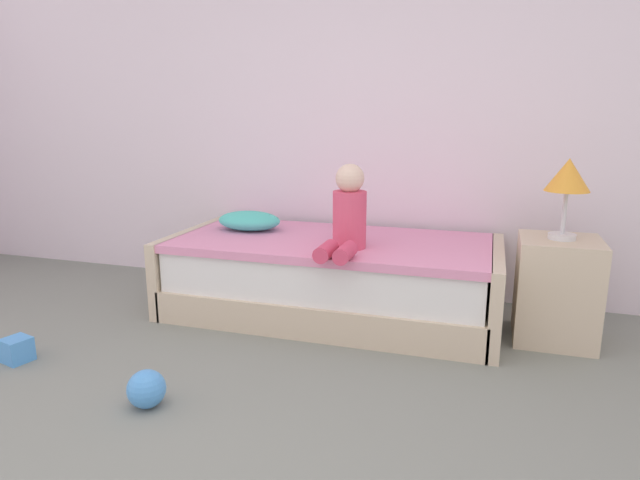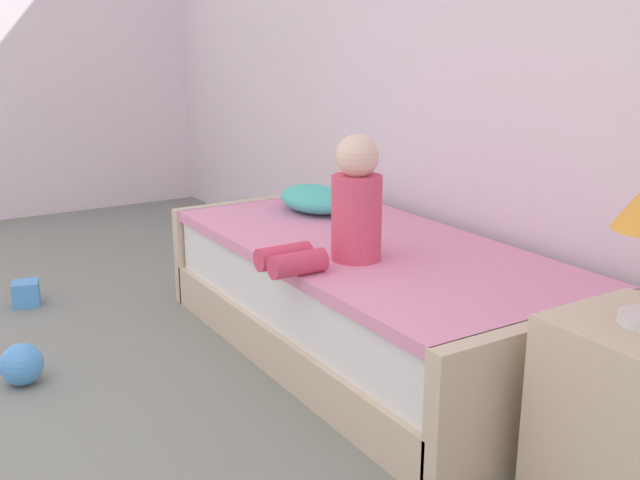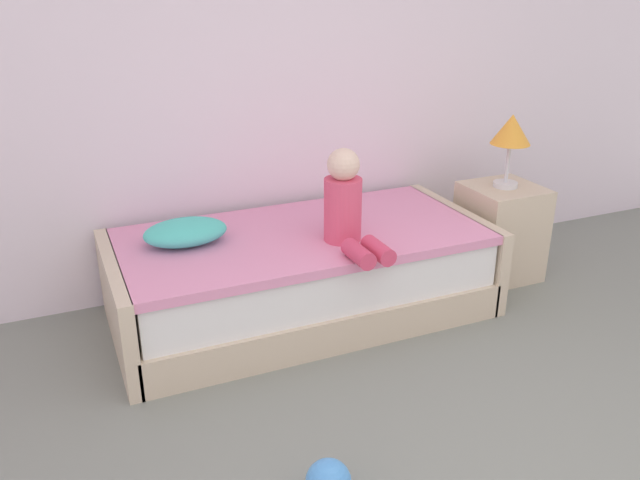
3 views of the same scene
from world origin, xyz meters
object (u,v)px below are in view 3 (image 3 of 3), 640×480
(table_lamp, at_px, (511,133))
(nightstand, at_px, (500,232))
(bed, at_px, (302,274))
(child_figure, at_px, (347,206))
(pillow, at_px, (185,232))

(table_lamp, bearing_deg, nightstand, 0.00)
(bed, distance_m, child_figure, 0.54)
(bed, bearing_deg, child_figure, -54.70)
(bed, distance_m, table_lamp, 1.52)
(bed, xyz_separation_m, child_figure, (0.16, -0.23, 0.46))
(bed, relative_size, child_figure, 4.14)
(nightstand, bearing_deg, pillow, 176.40)
(nightstand, distance_m, table_lamp, 0.64)
(bed, xyz_separation_m, nightstand, (1.35, -0.02, 0.05))
(bed, bearing_deg, pillow, 170.85)
(child_figure, height_order, pillow, child_figure)
(child_figure, xyz_separation_m, pillow, (-0.78, 0.33, -0.14))
(nightstand, xyz_separation_m, pillow, (-1.97, 0.12, 0.26))
(nightstand, relative_size, table_lamp, 1.33)
(pillow, bearing_deg, bed, -9.15)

